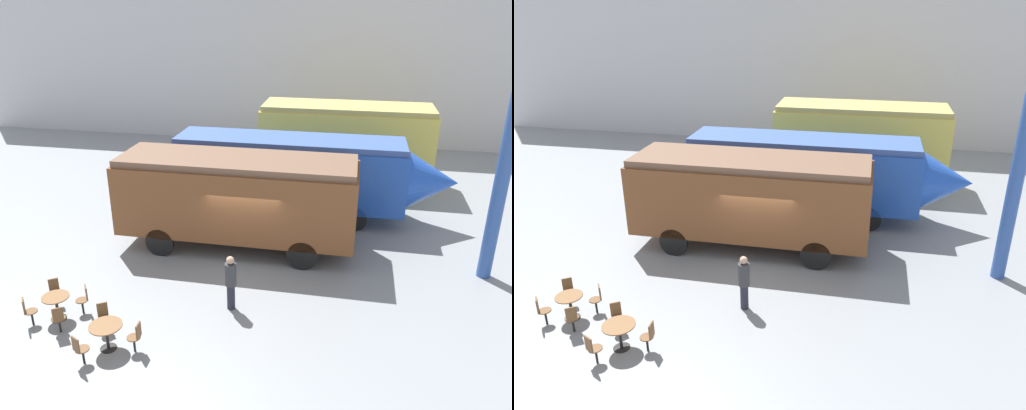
# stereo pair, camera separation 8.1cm
# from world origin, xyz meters

# --- Properties ---
(ground_plane) EXTENTS (80.00, 80.00, 0.00)m
(ground_plane) POSITION_xyz_m (0.00, 0.00, 0.00)
(ground_plane) COLOR gray
(backdrop_wall) EXTENTS (44.00, 0.15, 9.00)m
(backdrop_wall) POSITION_xyz_m (0.00, 15.81, 4.50)
(backdrop_wall) COLOR silver
(backdrop_wall) RESTS_ON ground_plane
(passenger_coach_vintage) EXTENTS (8.18, 2.85, 3.88)m
(passenger_coach_vintage) POSITION_xyz_m (3.03, 8.73, 2.29)
(passenger_coach_vintage) COLOR #E0C64C
(passenger_coach_vintage) RESTS_ON ground_plane
(streamlined_locomotive) EXTENTS (11.42, 2.46, 3.35)m
(streamlined_locomotive) POSITION_xyz_m (1.71, 4.12, 1.96)
(streamlined_locomotive) COLOR blue
(streamlined_locomotive) RESTS_ON ground_plane
(passenger_coach_wooden) EXTENTS (8.49, 2.78, 3.42)m
(passenger_coach_wooden) POSITION_xyz_m (-0.54, 0.79, 2.03)
(passenger_coach_wooden) COLOR brown
(passenger_coach_wooden) RESTS_ON ground_plane
(cafe_table_near) EXTENTS (0.87, 0.87, 0.74)m
(cafe_table_near) POSITION_xyz_m (-2.50, -5.71, 0.58)
(cafe_table_near) COLOR black
(cafe_table_near) RESTS_ON ground_plane
(cafe_table_mid) EXTENTS (0.76, 0.76, 0.75)m
(cafe_table_mid) POSITION_xyz_m (-4.53, -4.76, 0.56)
(cafe_table_mid) COLOR black
(cafe_table_mid) RESTS_ON ground_plane
(cafe_chair_0) EXTENTS (0.36, 0.36, 0.87)m
(cafe_chair_0) POSITION_xyz_m (-1.70, -5.67, 0.51)
(cafe_chair_0) COLOR black
(cafe_chair_0) RESTS_ON ground_plane
(cafe_chair_1) EXTENTS (0.39, 0.40, 0.87)m
(cafe_chair_1) POSITION_xyz_m (-2.94, -5.03, 0.51)
(cafe_chair_1) COLOR black
(cafe_chair_1) RESTS_ON ground_plane
(cafe_chair_2) EXTENTS (0.39, 0.40, 0.87)m
(cafe_chair_2) POSITION_xyz_m (-2.87, -6.43, 0.51)
(cafe_chair_2) COLOR black
(cafe_chair_2) RESTS_ON ground_plane
(cafe_chair_3) EXTENTS (0.40, 0.40, 0.87)m
(cafe_chair_3) POSITION_xyz_m (-5.14, -5.20, 0.51)
(cafe_chair_3) COLOR black
(cafe_chair_3) RESTS_ON ground_plane
(cafe_chair_4) EXTENTS (0.40, 0.40, 0.87)m
(cafe_chair_4) POSITION_xyz_m (-4.09, -5.37, 0.51)
(cafe_chair_4) COLOR black
(cafe_chair_4) RESTS_ON ground_plane
(cafe_chair_5) EXTENTS (0.40, 0.40, 0.87)m
(cafe_chair_5) POSITION_xyz_m (-3.92, -4.32, 0.51)
(cafe_chair_5) COLOR black
(cafe_chair_5) RESTS_ON ground_plane
(cafe_chair_6) EXTENTS (0.40, 0.40, 0.87)m
(cafe_chair_6) POSITION_xyz_m (-4.97, -4.14, 0.51)
(cafe_chair_6) COLOR black
(cafe_chair_6) RESTS_ON ground_plane
(visitor_person) EXTENTS (0.34, 0.34, 1.74)m
(visitor_person) POSITION_xyz_m (0.22, -3.26, 0.95)
(visitor_person) COLOR #262633
(visitor_person) RESTS_ON ground_plane
(support_pillar) EXTENTS (0.44, 0.44, 8.00)m
(support_pillar) POSITION_xyz_m (8.00, 0.23, 4.00)
(support_pillar) COLOR #2D519E
(support_pillar) RESTS_ON ground_plane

